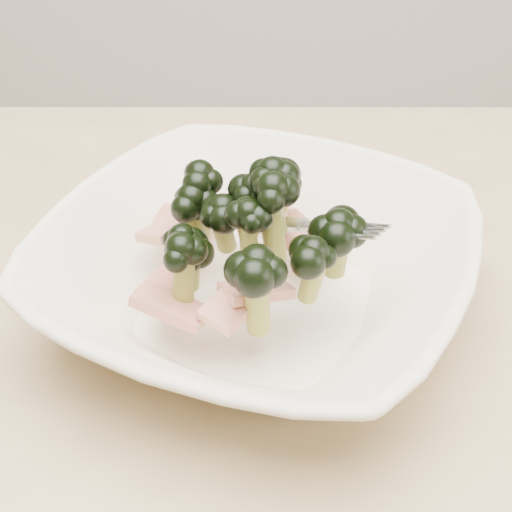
% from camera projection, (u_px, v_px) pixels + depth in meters
% --- Properties ---
extents(dining_table, '(1.20, 0.80, 0.75)m').
position_uv_depth(dining_table, '(200.00, 452.00, 0.55)').
color(dining_table, tan).
rests_on(dining_table, ground).
extents(broccoli_dish, '(0.39, 0.39, 0.13)m').
position_uv_depth(broccoli_dish, '(255.00, 266.00, 0.50)').
color(broccoli_dish, silver).
rests_on(broccoli_dish, dining_table).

